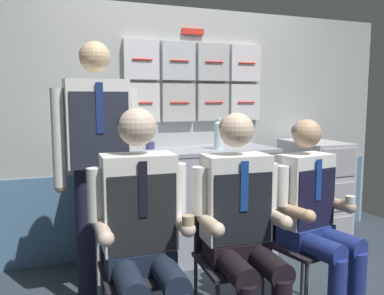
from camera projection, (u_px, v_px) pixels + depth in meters
galley_bulkhead at (185, 131)px, 3.63m from camera, size 4.20×0.14×2.15m
galley_counter at (179, 205)px, 3.38m from camera, size 1.68×0.53×0.94m
service_trolley at (313, 190)px, 3.72m from camera, size 0.40×0.65×0.97m
folding_chair_left at (137, 251)px, 2.19m from camera, size 0.42×0.42×0.86m
crew_member_left at (142, 224)px, 2.02m from camera, size 0.52×0.64×1.32m
folding_chair_center at (230, 242)px, 2.32m from camera, size 0.43×0.43×0.86m
crew_member_center at (242, 220)px, 2.15m from camera, size 0.50×0.63×1.29m
folding_chair_right at (294, 228)px, 2.57m from camera, size 0.47×0.47×0.86m
crew_member_right at (315, 212)px, 2.42m from camera, size 0.48×0.62×1.24m
crew_member_standing at (98, 153)px, 2.52m from camera, size 0.54×0.27×1.71m
sparkling_bottle_green at (119, 135)px, 3.03m from camera, size 0.08×0.08×0.32m
water_bottle_blue_cap at (219, 135)px, 3.38m from camera, size 0.08×0.08×0.26m
paper_cup_blue at (83, 147)px, 3.20m from camera, size 0.06×0.06×0.07m
paper_cup_tan at (150, 145)px, 3.39m from camera, size 0.08×0.08×0.06m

